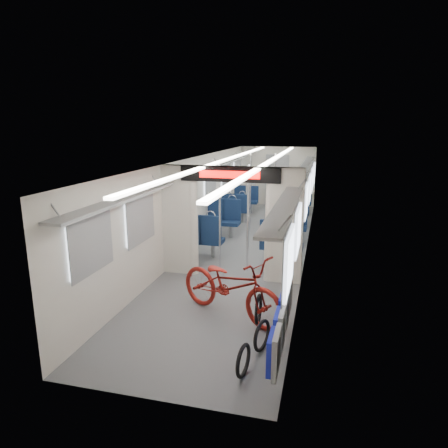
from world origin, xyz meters
name	(u,v)px	position (x,y,z in m)	size (l,w,h in m)	color
carriage	(247,193)	(0.00, -0.27, 1.50)	(12.00, 12.02, 2.31)	#515456
bicycle	(231,286)	(0.42, -3.76, 0.54)	(0.72, 2.07, 1.09)	maroon
flip_bench	(282,319)	(1.35, -4.78, 0.58)	(0.12, 2.10, 0.51)	gray
bike_hoop_a	(243,362)	(0.94, -5.31, 0.20)	(0.44, 0.44, 0.05)	black
bike_hoop_b	(262,337)	(1.07, -4.66, 0.21)	(0.46, 0.46, 0.05)	black
bike_hoop_c	(258,311)	(0.90, -3.90, 0.22)	(0.50, 0.50, 0.05)	black
seat_bay_near_left	(214,224)	(-0.93, 0.07, 0.58)	(0.96, 2.33, 1.18)	#0D1E3D
seat_bay_near_right	(286,229)	(0.93, 0.03, 0.57)	(0.95, 2.28, 1.16)	#0D1E3D
seat_bay_far_left	(241,202)	(-0.94, 3.56, 0.53)	(0.89, 1.98, 1.07)	#0D1E3D
seat_bay_far_right	(296,203)	(0.93, 3.74, 0.55)	(0.92, 2.10, 1.11)	#0D1E3D
stanchion_near_left	(220,217)	(-0.36, -1.48, 1.15)	(0.04, 0.04, 2.30)	silver
stanchion_near_right	(248,219)	(0.27, -1.57, 1.15)	(0.05, 0.05, 2.30)	silver
stanchion_far_left	(250,193)	(-0.31, 1.85, 1.15)	(0.05, 0.05, 2.30)	silver
stanchion_far_right	(274,193)	(0.39, 1.94, 1.15)	(0.04, 0.04, 2.30)	silver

